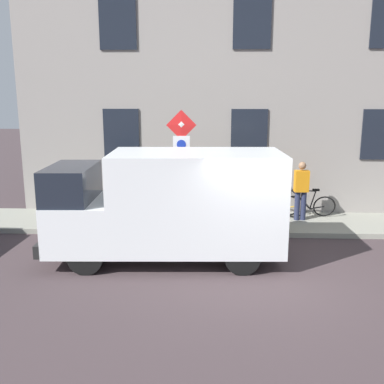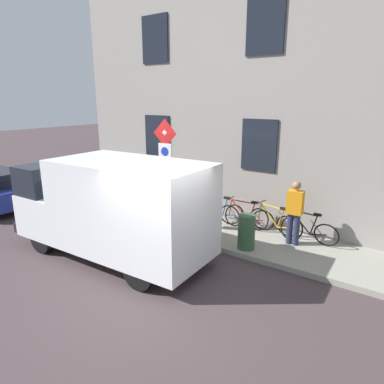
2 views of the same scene
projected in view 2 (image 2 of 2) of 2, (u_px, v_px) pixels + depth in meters
ground_plane at (161, 292)px, 7.11m from camera, size 80.00×80.00×0.00m
sidewalk_slab at (239, 236)px, 9.79m from camera, size 2.19×16.24×0.14m
building_facade at (267, 94)px, 9.88m from camera, size 0.75×14.24×8.04m
sign_post_stacked at (166, 163)px, 9.62m from camera, size 0.16×0.56×3.10m
delivery_van at (113, 206)px, 8.41m from camera, size 2.24×5.42×2.50m
bicycle_black at (306, 229)px, 9.15m from camera, size 0.46×1.71×0.89m
bicycle_orange at (274, 222)px, 9.65m from camera, size 0.50×1.72×0.89m
bicycle_red at (246, 216)px, 10.15m from camera, size 0.50×1.72×0.89m
bicycle_blue at (220, 211)px, 10.65m from camera, size 0.46×1.72×0.89m
pedestrian at (295, 211)px, 8.87m from camera, size 0.28×0.41×1.72m
litter_bin at (246, 232)px, 8.74m from camera, size 0.44×0.44×0.90m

